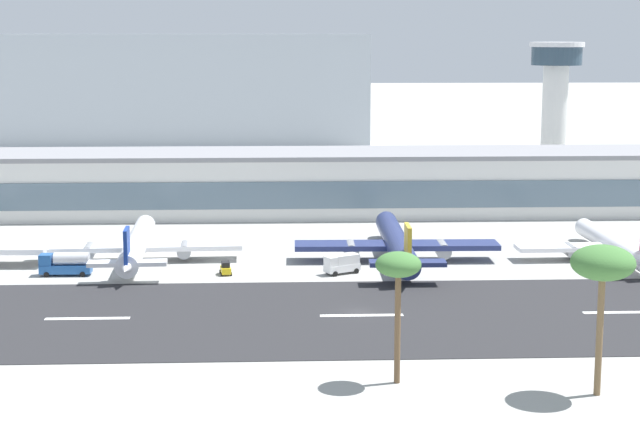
% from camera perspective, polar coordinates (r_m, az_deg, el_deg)
% --- Properties ---
extents(ground_plane, '(1400.00, 1400.00, 0.00)m').
position_cam_1_polar(ground_plane, '(152.42, 2.10, -5.57)').
color(ground_plane, '#9E9E99').
extents(runway_strip, '(800.00, 41.29, 0.08)m').
position_cam_1_polar(runway_strip, '(150.46, 2.16, -5.76)').
color(runway_strip, '#262628').
rests_on(runway_strip, ground_plane).
extents(runway_centreline_dash_3, '(12.00, 1.20, 0.01)m').
position_cam_1_polar(runway_centreline_dash_3, '(152.37, -12.59, -5.78)').
color(runway_centreline_dash_3, white).
rests_on(runway_centreline_dash_3, runway_strip).
extents(runway_centreline_dash_4, '(12.00, 1.20, 0.01)m').
position_cam_1_polar(runway_centreline_dash_4, '(150.48, 2.30, -5.74)').
color(runway_centreline_dash_4, white).
rests_on(runway_centreline_dash_4, runway_strip).
extents(runway_centreline_dash_5, '(12.00, 1.20, 0.01)m').
position_cam_1_polar(runway_centreline_dash_5, '(158.21, 16.27, -5.36)').
color(runway_centreline_dash_5, white).
rests_on(runway_centreline_dash_5, runway_strip).
extents(terminal_building, '(188.19, 23.42, 13.97)m').
position_cam_1_polar(terminal_building, '(234.00, -2.80, 1.54)').
color(terminal_building, silver).
rests_on(terminal_building, ground_plane).
extents(control_tower, '(13.74, 13.74, 37.82)m').
position_cam_1_polar(control_tower, '(273.53, 12.73, 6.07)').
color(control_tower, silver).
rests_on(control_tower, ground_plane).
extents(distant_hotel_block, '(128.78, 27.06, 39.77)m').
position_cam_1_polar(distant_hotel_block, '(374.92, -7.32, 6.52)').
color(distant_hotel_block, '#A8B2BC').
rests_on(distant_hotel_block, ground_plane).
extents(airliner_navy_tail_gate_1, '(37.63, 43.27, 9.03)m').
position_cam_1_polar(airliner_navy_tail_gate_1, '(187.22, -10.02, -1.93)').
color(airliner_navy_tail_gate_1, white).
rests_on(airliner_navy_tail_gate_1, ground_plane).
extents(airliner_gold_tail_gate_2, '(36.40, 46.99, 9.81)m').
position_cam_1_polar(airliner_gold_tail_gate_2, '(185.00, 4.24, -1.87)').
color(airliner_gold_tail_gate_2, navy).
rests_on(airliner_gold_tail_gate_2, ground_plane).
extents(airliner_red_tail_gate_3, '(35.48, 38.78, 8.09)m').
position_cam_1_polar(airliner_red_tail_gate_3, '(193.16, 15.87, -1.89)').
color(airliner_red_tail_gate_3, white).
rests_on(airliner_red_tail_gate_3, ground_plane).
extents(service_box_truck_0, '(6.42, 4.98, 3.25)m').
position_cam_1_polar(service_box_truck_0, '(175.80, 1.21, -2.90)').
color(service_box_truck_0, white).
rests_on(service_box_truck_0, ground_plane).
extents(service_baggage_tug_1, '(2.27, 3.40, 2.20)m').
position_cam_1_polar(service_baggage_tug_1, '(176.05, -5.18, -3.17)').
color(service_baggage_tug_1, gold).
rests_on(service_baggage_tug_1, ground_plane).
extents(service_fuel_truck_2, '(8.53, 2.96, 3.95)m').
position_cam_1_polar(service_fuel_truck_2, '(179.56, -13.74, -2.84)').
color(service_fuel_truck_2, '#23569E').
rests_on(service_fuel_truck_2, ground_plane).
extents(palm_tree_0, '(7.10, 7.10, 17.14)m').
position_cam_1_polar(palm_tree_0, '(118.78, 15.20, -2.92)').
color(palm_tree_0, brown).
rests_on(palm_tree_0, ground_plane).
extents(palm_tree_1, '(5.27, 5.27, 15.51)m').
position_cam_1_polar(palm_tree_1, '(119.29, 4.30, -3.22)').
color(palm_tree_1, brown).
rests_on(palm_tree_1, ground_plane).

